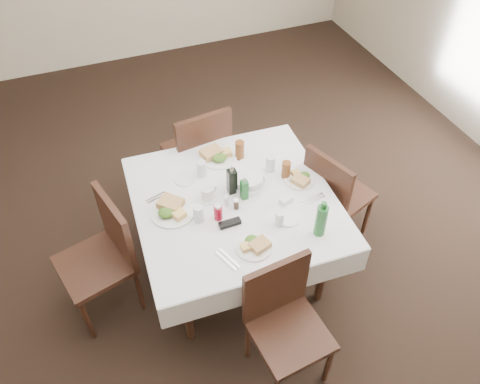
{
  "coord_description": "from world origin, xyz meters",
  "views": [
    {
      "loc": [
        -0.76,
        -2.34,
        3.16
      ],
      "look_at": [
        0.09,
        -0.15,
        0.8
      ],
      "focal_mm": 35.0,
      "sensor_mm": 36.0,
      "label": 1
    }
  ],
  "objects_px": {
    "chair_north": "(200,151)",
    "oil_cruet_green": "(244,189)",
    "green_bottle": "(321,220)",
    "water_n": "(202,169)",
    "bread_basket": "(248,181)",
    "oil_cruet_dark": "(232,180)",
    "water_s": "(280,219)",
    "dining_table": "(235,207)",
    "water_w": "(198,214)",
    "ketchup_bottle": "(218,212)",
    "chair_east": "(333,192)",
    "coffee_mug": "(208,194)",
    "chair_west": "(105,251)",
    "chair_south": "(283,316)",
    "water_e": "(270,164)"
  },
  "relations": [
    {
      "from": "bread_basket",
      "to": "ketchup_bottle",
      "type": "bearing_deg",
      "value": -142.82
    },
    {
      "from": "oil_cruet_green",
      "to": "ketchup_bottle",
      "type": "relative_size",
      "value": 1.63
    },
    {
      "from": "chair_south",
      "to": "bread_basket",
      "type": "height_order",
      "value": "chair_south"
    },
    {
      "from": "water_w",
      "to": "ketchup_bottle",
      "type": "xyz_separation_m",
      "value": [
        0.13,
        -0.03,
        -0.01
      ]
    },
    {
      "from": "chair_north",
      "to": "bread_basket",
      "type": "relative_size",
      "value": 4.09
    },
    {
      "from": "bread_basket",
      "to": "coffee_mug",
      "type": "distance_m",
      "value": 0.32
    },
    {
      "from": "chair_west",
      "to": "bread_basket",
      "type": "bearing_deg",
      "value": 3.69
    },
    {
      "from": "water_s",
      "to": "chair_west",
      "type": "bearing_deg",
      "value": 162.41
    },
    {
      "from": "oil_cruet_dark",
      "to": "ketchup_bottle",
      "type": "relative_size",
      "value": 2.06
    },
    {
      "from": "chair_east",
      "to": "water_s",
      "type": "relative_size",
      "value": 8.24
    },
    {
      "from": "water_n",
      "to": "ketchup_bottle",
      "type": "xyz_separation_m",
      "value": [
        -0.03,
        -0.45,
        -0.01
      ]
    },
    {
      "from": "dining_table",
      "to": "coffee_mug",
      "type": "xyz_separation_m",
      "value": [
        -0.17,
        0.08,
        0.12
      ]
    },
    {
      "from": "chair_west",
      "to": "water_n",
      "type": "height_order",
      "value": "chair_west"
    },
    {
      "from": "chair_north",
      "to": "water_n",
      "type": "height_order",
      "value": "chair_north"
    },
    {
      "from": "water_s",
      "to": "oil_cruet_green",
      "type": "distance_m",
      "value": 0.35
    },
    {
      "from": "water_n",
      "to": "water_w",
      "type": "height_order",
      "value": "same"
    },
    {
      "from": "chair_south",
      "to": "water_w",
      "type": "bearing_deg",
      "value": 111.02
    },
    {
      "from": "dining_table",
      "to": "water_e",
      "type": "xyz_separation_m",
      "value": [
        0.36,
        0.19,
        0.14
      ]
    },
    {
      "from": "water_n",
      "to": "green_bottle",
      "type": "xyz_separation_m",
      "value": [
        0.55,
        -0.82,
        0.06
      ]
    },
    {
      "from": "oil_cruet_green",
      "to": "coffee_mug",
      "type": "relative_size",
      "value": 1.39
    },
    {
      "from": "water_n",
      "to": "water_e",
      "type": "xyz_separation_m",
      "value": [
        0.5,
        -0.13,
        0.0
      ]
    },
    {
      "from": "chair_east",
      "to": "coffee_mug",
      "type": "height_order",
      "value": "chair_east"
    },
    {
      "from": "dining_table",
      "to": "chair_west",
      "type": "bearing_deg",
      "value": 177.71
    },
    {
      "from": "ketchup_bottle",
      "to": "coffee_mug",
      "type": "relative_size",
      "value": 0.85
    },
    {
      "from": "chair_north",
      "to": "oil_cruet_green",
      "type": "xyz_separation_m",
      "value": [
        0.08,
        -0.82,
        0.27
      ]
    },
    {
      "from": "chair_north",
      "to": "bread_basket",
      "type": "height_order",
      "value": "chair_north"
    },
    {
      "from": "water_s",
      "to": "dining_table",
      "type": "bearing_deg",
      "value": 121.22
    },
    {
      "from": "water_w",
      "to": "ketchup_bottle",
      "type": "relative_size",
      "value": 1.02
    },
    {
      "from": "chair_north",
      "to": "chair_east",
      "type": "xyz_separation_m",
      "value": [
        0.84,
        -0.82,
        -0.04
      ]
    },
    {
      "from": "chair_west",
      "to": "chair_east",
      "type": "bearing_deg",
      "value": -1.44
    },
    {
      "from": "chair_north",
      "to": "coffee_mug",
      "type": "xyz_separation_m",
      "value": [
        -0.16,
        -0.73,
        0.23
      ]
    },
    {
      "from": "chair_east",
      "to": "water_n",
      "type": "xyz_separation_m",
      "value": [
        -0.96,
        0.33,
        0.29
      ]
    },
    {
      "from": "oil_cruet_dark",
      "to": "green_bottle",
      "type": "height_order",
      "value": "green_bottle"
    },
    {
      "from": "chair_north",
      "to": "ketchup_bottle",
      "type": "bearing_deg",
      "value": -99.42
    },
    {
      "from": "water_s",
      "to": "bread_basket",
      "type": "height_order",
      "value": "water_s"
    },
    {
      "from": "dining_table",
      "to": "chair_north",
      "type": "xyz_separation_m",
      "value": [
        -0.01,
        0.81,
        -0.1
      ]
    },
    {
      "from": "chair_east",
      "to": "coffee_mug",
      "type": "relative_size",
      "value": 6.43
    },
    {
      "from": "chair_west",
      "to": "water_w",
      "type": "distance_m",
      "value": 0.72
    },
    {
      "from": "chair_north",
      "to": "green_bottle",
      "type": "distance_m",
      "value": 1.4
    },
    {
      "from": "chair_west",
      "to": "water_s",
      "type": "height_order",
      "value": "chair_west"
    },
    {
      "from": "green_bottle",
      "to": "water_s",
      "type": "bearing_deg",
      "value": 142.63
    },
    {
      "from": "water_w",
      "to": "oil_cruet_dark",
      "type": "xyz_separation_m",
      "value": [
        0.31,
        0.18,
        0.05
      ]
    },
    {
      "from": "water_e",
      "to": "coffee_mug",
      "type": "height_order",
      "value": "water_e"
    },
    {
      "from": "water_e",
      "to": "bread_basket",
      "type": "distance_m",
      "value": 0.24
    },
    {
      "from": "water_s",
      "to": "oil_cruet_green",
      "type": "xyz_separation_m",
      "value": [
        -0.13,
        0.32,
        0.03
      ]
    },
    {
      "from": "chair_north",
      "to": "oil_cruet_dark",
      "type": "xyz_separation_m",
      "value": [
        0.02,
        -0.73,
        0.29
      ]
    },
    {
      "from": "chair_south",
      "to": "water_w",
      "type": "xyz_separation_m",
      "value": [
        -0.29,
        0.76,
        0.29
      ]
    },
    {
      "from": "water_e",
      "to": "dining_table",
      "type": "bearing_deg",
      "value": -151.99
    },
    {
      "from": "water_w",
      "to": "ketchup_bottle",
      "type": "height_order",
      "value": "water_w"
    },
    {
      "from": "water_n",
      "to": "bread_basket",
      "type": "relative_size",
      "value": 0.52
    }
  ]
}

